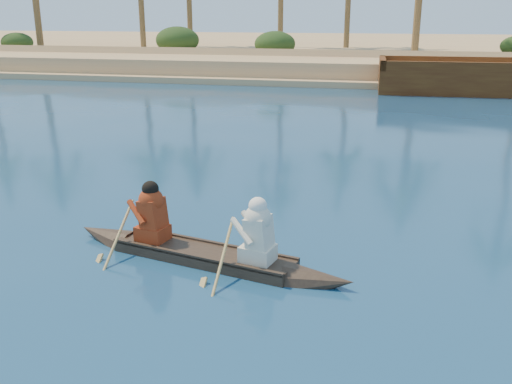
# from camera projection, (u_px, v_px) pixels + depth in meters

# --- Properties ---
(ground) EXTENTS (160.00, 160.00, 0.00)m
(ground) POSITION_uv_depth(u_px,v_px,m) (370.00, 231.00, 11.28)
(ground) COLOR #0B2547
(ground) RESTS_ON ground
(sandy_embankment) EXTENTS (150.00, 51.00, 1.50)m
(sandy_embankment) POSITION_uv_depth(u_px,v_px,m) (389.00, 51.00, 54.68)
(sandy_embankment) COLOR tan
(sandy_embankment) RESTS_ON ground
(shrub_cluster) EXTENTS (100.00, 6.00, 2.40)m
(shrub_cluster) POSITION_uv_depth(u_px,v_px,m) (388.00, 56.00, 40.18)
(shrub_cluster) COLOR #1B3814
(shrub_cluster) RESTS_ON ground
(canoe) EXTENTS (5.46, 1.93, 1.50)m
(canoe) POSITION_uv_depth(u_px,v_px,m) (203.00, 245.00, 9.88)
(canoe) COLOR #3B2D20
(canoe) RESTS_ON ground
(barge_mid) EXTENTS (12.45, 4.52, 2.05)m
(barge_mid) POSITION_uv_depth(u_px,v_px,m) (497.00, 79.00, 30.33)
(barge_mid) COLOR #5B3313
(barge_mid) RESTS_ON ground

